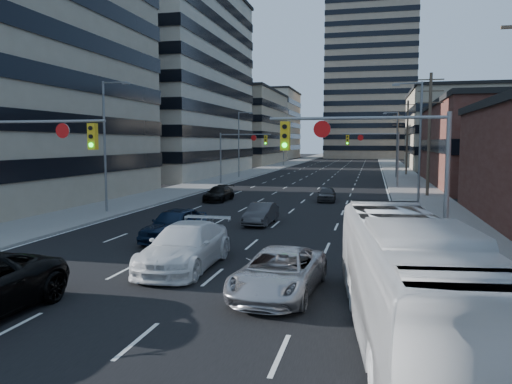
{
  "coord_description": "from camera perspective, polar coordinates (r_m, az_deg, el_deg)",
  "views": [
    {
      "loc": [
        7.4,
        -10.93,
        4.91
      ],
      "look_at": [
        1.19,
        15.47,
        2.2
      ],
      "focal_mm": 35.0,
      "sensor_mm": 36.0,
      "label": 1
    }
  ],
  "objects": [
    {
      "name": "streetlight_right_near",
      "position": [
        36.05,
        18.0,
        5.66
      ],
      "size": [
        2.03,
        0.22,
        9.0
      ],
      "color": "slate",
      "rests_on": "ground"
    },
    {
      "name": "streetlight_left_far",
      "position": [
        102.47,
        3.27,
        5.79
      ],
      "size": [
        2.03,
        0.22,
        9.0
      ],
      "color": "slate",
      "rests_on": "ground"
    },
    {
      "name": "signal_near_left",
      "position": [
        24.06,
        -24.95,
        3.78
      ],
      "size": [
        6.59,
        0.33,
        6.0
      ],
      "color": "slate",
      "rests_on": "ground"
    },
    {
      "name": "streetlight_right_far",
      "position": [
        70.99,
        15.68,
        5.62
      ],
      "size": [
        2.03,
        0.22,
        9.0
      ],
      "color": "slate",
      "rests_on": "ground"
    },
    {
      "name": "office_left_mid",
      "position": [
        79.35,
        -12.86,
        12.15
      ],
      "size": [
        26.0,
        34.0,
        28.0
      ],
      "primitive_type": "cube",
      "color": "#ADA089",
      "rests_on": "ground"
    },
    {
      "name": "sedan_grey_center",
      "position": [
        29.87,
        0.58,
        -2.52
      ],
      "size": [
        1.5,
        3.92,
        1.27
      ],
      "primitive_type": "imported",
      "rotation": [
        0.0,
        0.0,
        -0.04
      ],
      "color": "#363639",
      "rests_on": "ground"
    },
    {
      "name": "signal_near_right",
      "position": [
        18.93,
        13.42,
        3.78
      ],
      "size": [
        6.59,
        0.33,
        6.0
      ],
      "color": "slate",
      "rests_on": "ground"
    },
    {
      "name": "road_surface",
      "position": [
        141.21,
        10.23,
        3.64
      ],
      "size": [
        18.0,
        300.0,
        0.02
      ],
      "primitive_type": "cube",
      "color": "black",
      "rests_on": "ground"
    },
    {
      "name": "streetlight_left_near",
      "position": [
        35.65,
        -16.69,
        5.7
      ],
      "size": [
        2.03,
        0.22,
        9.0
      ],
      "color": "slate",
      "rests_on": "ground"
    },
    {
      "name": "utility_pole_midblock",
      "position": [
        77.08,
        16.89,
        6.11
      ],
      "size": [
        2.2,
        0.28,
        11.0
      ],
      "color": "#4C3D2D",
      "rests_on": "ground"
    },
    {
      "name": "sidewalk_right",
      "position": [
        141.07,
        14.91,
        3.56
      ],
      "size": [
        5.0,
        300.0,
        0.15
      ],
      "primitive_type": "cube",
      "color": "slate",
      "rests_on": "ground"
    },
    {
      "name": "ground",
      "position": [
        14.08,
        -20.23,
        -15.08
      ],
      "size": [
        400.0,
        400.0,
        0.0
      ],
      "primitive_type": "plane",
      "color": "black",
      "rests_on": "ground"
    },
    {
      "name": "utility_pole_block",
      "position": [
        47.18,
        19.19,
        6.45
      ],
      "size": [
        2.2,
        0.28,
        11.0
      ],
      "color": "#4C3D2D",
      "rests_on": "ground"
    },
    {
      "name": "utility_pole_distant",
      "position": [
        107.04,
        15.88,
        5.96
      ],
      "size": [
        2.2,
        0.28,
        11.0
      ],
      "color": "#4C3D2D",
      "rests_on": "ground"
    },
    {
      "name": "sedan_blue",
      "position": [
        25.29,
        -9.22,
        -3.67
      ],
      "size": [
        2.36,
        4.98,
        1.65
      ],
      "primitive_type": "imported",
      "rotation": [
        0.0,
        0.0,
        -0.09
      ],
      "color": "black",
      "rests_on": "ground"
    },
    {
      "name": "signal_far_left",
      "position": [
        57.92,
        -1.88,
        5.11
      ],
      "size": [
        6.09,
        0.33,
        6.0
      ],
      "color": "slate",
      "rests_on": "ground"
    },
    {
      "name": "streetlight_left_mid",
      "position": [
        68.27,
        -1.84,
        5.83
      ],
      "size": [
        2.03,
        0.22,
        9.0
      ],
      "color": "slate",
      "rests_on": "ground"
    },
    {
      "name": "sedan_black_far",
      "position": [
        41.76,
        -4.26,
        -0.2
      ],
      "size": [
        1.8,
        4.31,
        1.24
      ],
      "primitive_type": "imported",
      "rotation": [
        0.0,
        0.0,
        -0.01
      ],
      "color": "black",
      "rests_on": "ground"
    },
    {
      "name": "apartment_tower",
      "position": [
        162.73,
        12.98,
        14.09
      ],
      "size": [
        26.0,
        26.0,
        58.0
      ],
      "primitive_type": "cube",
      "color": "gray",
      "rests_on": "ground"
    },
    {
      "name": "transit_bus",
      "position": [
        12.94,
        17.22,
        -9.7
      ],
      "size": [
        3.88,
        11.23,
        3.06
      ],
      "primitive_type": "imported",
      "rotation": [
        0.0,
        0.0,
        0.12
      ],
      "color": "#BDBDBD",
      "rests_on": "ground"
    },
    {
      "name": "office_left_far",
      "position": [
        115.33,
        -2.6,
        7.24
      ],
      "size": [
        20.0,
        30.0,
        16.0
      ],
      "primitive_type": "cube",
      "color": "gray",
      "rests_on": "ground"
    },
    {
      "name": "sedan_grey_right",
      "position": [
        41.88,
        8.1,
        -0.24
      ],
      "size": [
        1.58,
        3.62,
        1.22
      ],
      "primitive_type": "imported",
      "rotation": [
        0.0,
        0.0,
        0.04
      ],
      "color": "#333335",
      "rests_on": "ground"
    },
    {
      "name": "sidewalk_left",
      "position": [
        142.27,
        5.59,
        3.74
      ],
      "size": [
        5.0,
        300.0,
        0.15
      ],
      "primitive_type": "cube",
      "color": "slate",
      "rests_on": "ground"
    },
    {
      "name": "white_van",
      "position": [
        19.77,
        -8.1,
        -6.17
      ],
      "size": [
        2.43,
        5.95,
        1.73
      ],
      "primitive_type": "imported",
      "rotation": [
        0.0,
        0.0,
        0.0
      ],
      "color": "silver",
      "rests_on": "ground"
    },
    {
      "name": "bg_block_left",
      "position": [
        155.11,
        0.02,
        7.6
      ],
      "size": [
        24.0,
        24.0,
        20.0
      ],
      "primitive_type": "cube",
      "color": "#ADA089",
      "rests_on": "ground"
    },
    {
      "name": "signal_far_right",
      "position": [
        55.93,
        13.57,
        4.93
      ],
      "size": [
        6.09,
        0.33,
        6.0
      ],
      "color": "slate",
      "rests_on": "ground"
    },
    {
      "name": "bg_block_right",
      "position": [
        143.06,
        23.25,
        5.69
      ],
      "size": [
        22.0,
        22.0,
        12.0
      ],
      "primitive_type": "cube",
      "color": "gray",
      "rests_on": "ground"
    },
    {
      "name": "silver_suv",
      "position": [
        16.33,
        2.65,
        -9.16
      ],
      "size": [
        2.78,
        5.37,
        1.45
      ],
      "primitive_type": "imported",
      "rotation": [
        0.0,
        0.0,
        -0.07
      ],
      "color": "#A7A7AB",
      "rests_on": "ground"
    },
    {
      "name": "office_right_far",
      "position": [
        100.5,
        23.46,
        6.44
      ],
      "size": [
        22.0,
        28.0,
        14.0
      ],
      "primitive_type": "cube",
      "color": "gray",
      "rests_on": "ground"
    }
  ]
}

